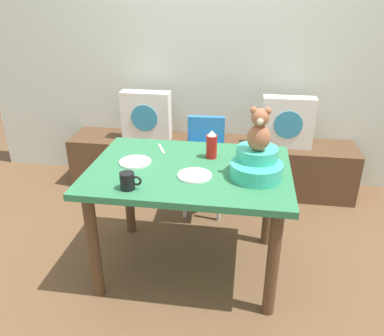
{
  "coord_description": "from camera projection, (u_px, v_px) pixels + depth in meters",
  "views": [
    {
      "loc": [
        0.33,
        -2.08,
        1.72
      ],
      "look_at": [
        0.0,
        0.1,
        0.69
      ],
      "focal_mm": 35.95,
      "sensor_mm": 36.0,
      "label": 1
    }
  ],
  "objects": [
    {
      "name": "ground_plane",
      "position": [
        190.0,
        265.0,
        2.64
      ],
      "size": [
        8.0,
        8.0,
        0.0
      ],
      "primitive_type": "plane",
      "color": "brown"
    },
    {
      "name": "back_wall",
      "position": [
        215.0,
        42.0,
        3.4
      ],
      "size": [
        4.4,
        0.1,
        2.6
      ],
      "primitive_type": "cube",
      "color": "silver",
      "rests_on": "ground_plane"
    },
    {
      "name": "window_bench",
      "position": [
        209.0,
        164.0,
        3.61
      ],
      "size": [
        2.6,
        0.44,
        0.46
      ],
      "primitive_type": "cube",
      "color": "brown",
      "rests_on": "ground_plane"
    },
    {
      "name": "pillow_floral_left",
      "position": [
        146.0,
        116.0,
        3.48
      ],
      "size": [
        0.44,
        0.15,
        0.44
      ],
      "color": "white",
      "rests_on": "window_bench"
    },
    {
      "name": "pillow_floral_right",
      "position": [
        288.0,
        122.0,
        3.31
      ],
      "size": [
        0.44,
        0.15,
        0.44
      ],
      "color": "white",
      "rests_on": "window_bench"
    },
    {
      "name": "book_stack",
      "position": [
        202.0,
        136.0,
        3.5
      ],
      "size": [
        0.2,
        0.14,
        0.1
      ],
      "primitive_type": "cube",
      "color": "#583855",
      "rests_on": "window_bench"
    },
    {
      "name": "dining_table",
      "position": [
        190.0,
        184.0,
        2.38
      ],
      "size": [
        1.22,
        0.87,
        0.74
      ],
      "color": "#2D7247",
      "rests_on": "ground_plane"
    },
    {
      "name": "highchair",
      "position": [
        204.0,
        153.0,
        3.09
      ],
      "size": [
        0.34,
        0.46,
        0.79
      ],
      "color": "#2672B2",
      "rests_on": "ground_plane"
    },
    {
      "name": "infant_seat_teal",
      "position": [
        257.0,
        165.0,
        2.19
      ],
      "size": [
        0.3,
        0.33,
        0.16
      ],
      "color": "#39B99B",
      "rests_on": "dining_table"
    },
    {
      "name": "teddy_bear",
      "position": [
        259.0,
        130.0,
        2.11
      ],
      "size": [
        0.13,
        0.12,
        0.25
      ],
      "color": "#9F5F3F",
      "rests_on": "infant_seat_teal"
    },
    {
      "name": "ketchup_bottle",
      "position": [
        212.0,
        145.0,
        2.43
      ],
      "size": [
        0.07,
        0.07,
        0.18
      ],
      "color": "red",
      "rests_on": "dining_table"
    },
    {
      "name": "coffee_mug",
      "position": [
        128.0,
        181.0,
        2.06
      ],
      "size": [
        0.12,
        0.08,
        0.09
      ],
      "color": "black",
      "rests_on": "dining_table"
    },
    {
      "name": "dinner_plate_near",
      "position": [
        135.0,
        162.0,
        2.39
      ],
      "size": [
        0.2,
        0.2,
        0.01
      ],
      "primitive_type": "cylinder",
      "color": "white",
      "rests_on": "dining_table"
    },
    {
      "name": "dinner_plate_far",
      "position": [
        195.0,
        175.0,
        2.22
      ],
      "size": [
        0.2,
        0.2,
        0.01
      ],
      "primitive_type": "cylinder",
      "color": "white",
      "rests_on": "dining_table"
    },
    {
      "name": "table_fork",
      "position": [
        161.0,
        149.0,
        2.59
      ],
      "size": [
        0.09,
        0.16,
        0.01
      ],
      "primitive_type": "cube",
      "rotation": [
        0.0,
        0.0,
        0.43
      ],
      "color": "silver",
      "rests_on": "dining_table"
    }
  ]
}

